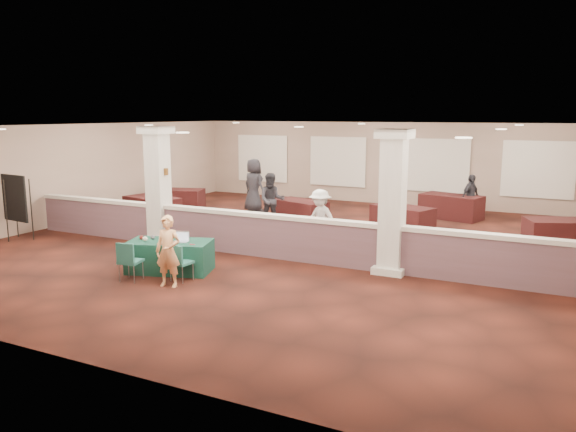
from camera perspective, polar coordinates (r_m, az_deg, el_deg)
The scene contains 33 objects.
ground at distance 15.29m, azimuth 1.07°, elevation -2.97°, with size 16.00×16.00×0.00m, color #3F170F.
wall_back at distance 22.46m, azimuth 9.88°, elevation 5.29°, with size 16.00×0.04×3.20m, color #876F5D.
wall_front at distance 8.60m, azimuth -22.41°, elevation -3.40°, with size 16.00×0.04×3.20m, color #876F5D.
wall_left at distance 19.77m, azimuth -20.43°, elevation 4.12°, with size 0.04×16.00×3.20m, color #876F5D.
ceiling at distance 14.89m, azimuth 1.11°, elevation 9.10°, with size 16.00×16.00×0.02m, color white.
partition_wall at distance 13.86m, azimuth -1.58°, elevation -1.97°, with size 15.60×0.28×1.10m.
column_left at distance 15.61m, azimuth -13.04°, elevation 3.14°, with size 0.72×0.72×3.20m.
column_right at distance 12.56m, azimuth 10.58°, elevation 1.53°, with size 0.72×0.72×3.20m.
sconce_left at distance 15.75m, azimuth -13.89°, elevation 4.50°, with size 0.12×0.12×0.18m.
sconce_right at distance 15.40m, azimuth -12.29°, elevation 4.43°, with size 0.12×0.12×0.18m.
near_table at distance 12.98m, azimuth -11.91°, elevation -4.02°, with size 1.84×0.92×0.71m, color #0E352B.
conf_chair_main at distance 12.14m, azimuth -11.02°, elevation -4.38°, with size 0.44×0.44×0.81m.
conf_chair_side at distance 12.38m, azimuth -15.90°, elevation -4.16°, with size 0.50×0.50×0.86m.
easel_board at distance 17.47m, azimuth -26.02°, elevation 1.58°, with size 1.09×0.59×1.85m.
woman at distance 11.79m, azimuth -12.08°, elevation -3.53°, with size 0.54×0.36×1.49m, color #F4AD6A.
far_table_front_left at distance 19.31m, azimuth -13.62°, elevation 0.73°, with size 1.94×0.97×0.79m, color black.
far_table_front_center at distance 18.45m, azimuth 1.27°, elevation 0.48°, with size 1.79×0.89×0.72m, color black.
far_table_front_right at distance 16.39m, azimuth 26.37°, elevation -1.72°, with size 1.98×0.99×0.80m, color black.
far_table_back_left at distance 21.28m, azimuth -11.16°, elevation 1.67°, with size 1.88×0.94×0.76m, color black.
far_table_back_center at distance 17.50m, azimuth 11.53°, elevation -0.23°, with size 1.84×0.92×0.75m, color black.
far_table_back_right at distance 19.90m, azimuth 16.23°, elevation 0.92°, with size 2.00×1.00×0.81m, color black.
attendee_a at distance 17.59m, azimuth -1.66°, elevation 1.61°, with size 0.82×0.45×1.70m, color black.
attendee_b at distance 14.88m, azimuth 3.28°, elevation -0.28°, with size 1.00×0.46×1.57m, color #B8B7B3.
attendee_c at distance 19.85m, azimuth 18.04°, elevation 1.85°, with size 0.89×0.43×1.53m, color black.
attendee_d at distance 20.39m, azimuth -3.49°, elevation 3.12°, with size 0.95×0.51×1.93m, color black.
laptop_base at distance 12.75m, azimuth -10.82°, elevation -2.57°, with size 0.32×0.22×0.02m, color silver.
laptop_screen at distance 12.83m, azimuth -10.67°, elevation -1.96°, with size 0.32×0.01×0.21m, color silver.
screen_glow at distance 12.83m, azimuth -10.68°, elevation -2.03°, with size 0.29×0.00×0.18m, color silver.
knitting at distance 12.66m, azimuth -12.14°, elevation -2.69°, with size 0.39×0.29×0.03m, color #B7551D.
yarn_cream at distance 12.99m, azimuth -14.32°, elevation -2.27°, with size 0.11×0.11×0.11m, color beige.
yarn_red at distance 13.18m, azimuth -14.66°, elevation -2.13°, with size 0.10×0.10×0.10m, color maroon.
yarn_grey at distance 13.15m, azimuth -13.58°, elevation -2.10°, with size 0.10×0.10×0.10m, color #515156.
scissors at distance 12.44m, azimuth -9.68°, elevation -2.87°, with size 0.12×0.03×0.01m, color red.
Camera 1 is at (6.36, -13.46, 3.53)m, focal length 35.00 mm.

